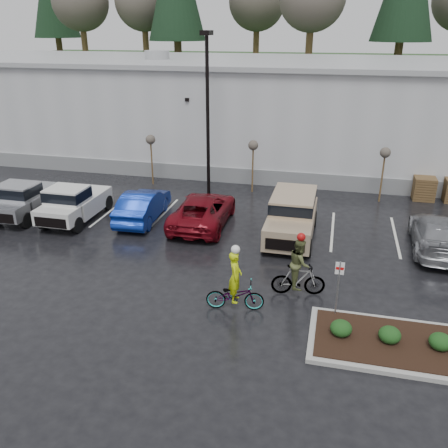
% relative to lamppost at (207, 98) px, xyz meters
% --- Properties ---
extents(ground, '(120.00, 120.00, 0.00)m').
position_rel_lamppost_xyz_m(ground, '(4.00, -12.00, -5.69)').
color(ground, black).
rests_on(ground, ground).
extents(warehouse, '(60.50, 15.50, 7.20)m').
position_rel_lamppost_xyz_m(warehouse, '(4.00, 9.99, -2.04)').
color(warehouse, '#B1B3B6').
rests_on(warehouse, ground).
extents(wooded_ridge, '(80.00, 25.00, 6.00)m').
position_rel_lamppost_xyz_m(wooded_ridge, '(4.00, 33.00, -2.69)').
color(wooded_ridge, '#1D3817').
rests_on(wooded_ridge, ground).
extents(lamppost, '(0.50, 1.00, 9.22)m').
position_rel_lamppost_xyz_m(lamppost, '(0.00, 0.00, 0.00)').
color(lamppost, black).
rests_on(lamppost, ground).
extents(sapling_west, '(0.60, 0.60, 3.20)m').
position_rel_lamppost_xyz_m(sapling_west, '(-4.00, 1.00, -2.96)').
color(sapling_west, '#4F361F').
rests_on(sapling_west, ground).
extents(sapling_mid, '(0.60, 0.60, 3.20)m').
position_rel_lamppost_xyz_m(sapling_mid, '(2.50, 1.00, -2.96)').
color(sapling_mid, '#4F361F').
rests_on(sapling_mid, ground).
extents(sapling_east, '(0.60, 0.60, 3.20)m').
position_rel_lamppost_xyz_m(sapling_east, '(10.00, 1.00, -2.96)').
color(sapling_east, '#4F361F').
rests_on(sapling_east, ground).
extents(pallet_stack_a, '(1.20, 1.20, 1.35)m').
position_rel_lamppost_xyz_m(pallet_stack_a, '(12.50, 2.00, -5.01)').
color(pallet_stack_a, '#4F361F').
rests_on(pallet_stack_a, ground).
extents(curb_island, '(8.00, 3.00, 0.15)m').
position_rel_lamppost_xyz_m(curb_island, '(11.00, -13.00, -5.61)').
color(curb_island, gray).
rests_on(curb_island, ground).
extents(mulch_bed, '(7.60, 2.60, 0.04)m').
position_rel_lamppost_xyz_m(mulch_bed, '(11.00, -13.00, -5.52)').
color(mulch_bed, black).
rests_on(mulch_bed, curb_island).
extents(shrub_a, '(0.70, 0.70, 0.52)m').
position_rel_lamppost_xyz_m(shrub_a, '(8.00, -13.00, -5.27)').
color(shrub_a, '#133311').
rests_on(shrub_a, curb_island).
extents(shrub_b, '(0.70, 0.70, 0.52)m').
position_rel_lamppost_xyz_m(shrub_b, '(9.50, -13.00, -5.27)').
color(shrub_b, '#133311').
rests_on(shrub_b, curb_island).
extents(shrub_c, '(0.70, 0.70, 0.52)m').
position_rel_lamppost_xyz_m(shrub_c, '(11.00, -13.00, -5.27)').
color(shrub_c, '#133311').
rests_on(shrub_c, curb_island).
extents(fire_lane_sign, '(0.30, 0.05, 2.20)m').
position_rel_lamppost_xyz_m(fire_lane_sign, '(7.80, -11.80, -4.28)').
color(fire_lane_sign, gray).
rests_on(fire_lane_sign, ground).
extents(pickup_silver, '(2.10, 5.20, 1.96)m').
position_rel_lamppost_xyz_m(pickup_silver, '(-8.46, -5.45, -4.71)').
color(pickup_silver, '#ABADB3').
rests_on(pickup_silver, ground).
extents(pickup_white, '(2.10, 5.20, 1.96)m').
position_rel_lamppost_xyz_m(pickup_white, '(-5.65, -5.40, -4.71)').
color(pickup_white, silver).
rests_on(pickup_white, ground).
extents(car_blue, '(1.97, 4.90, 1.58)m').
position_rel_lamppost_xyz_m(car_blue, '(-2.23, -4.81, -4.89)').
color(car_blue, '#0D2995').
rests_on(car_blue, ground).
extents(car_red, '(2.70, 5.64, 1.55)m').
position_rel_lamppost_xyz_m(car_red, '(1.00, -4.72, -4.91)').
color(car_red, maroon).
rests_on(car_red, ground).
extents(suv_tan, '(2.20, 5.10, 2.06)m').
position_rel_lamppost_xyz_m(suv_tan, '(5.55, -5.34, -4.66)').
color(suv_tan, tan).
rests_on(suv_tan, ground).
extents(car_far_silver, '(2.44, 5.45, 1.55)m').
position_rel_lamppost_xyz_m(car_far_silver, '(12.11, -5.06, -4.91)').
color(car_far_silver, '#95979C').
rests_on(car_far_silver, ground).
extents(cyclist_hivis, '(2.16, 1.03, 2.52)m').
position_rel_lamppost_xyz_m(cyclist_hivis, '(4.28, -12.05, -4.91)').
color(cyclist_hivis, '#3F3F44').
rests_on(cyclist_hivis, ground).
extents(cyclist_olive, '(2.02, 1.01, 2.54)m').
position_rel_lamppost_xyz_m(cyclist_olive, '(6.38, -10.50, -4.77)').
color(cyclist_olive, '#3F3F44').
rests_on(cyclist_olive, ground).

